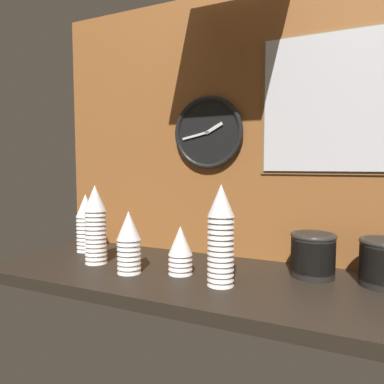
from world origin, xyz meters
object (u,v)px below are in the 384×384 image
(cup_stack_far_left, at_px, (86,223))
(cup_stack_left, at_px, (96,224))
(cup_stack_center_left, at_px, (129,242))
(menu_board, at_px, (328,103))
(bowl_stack_far_right, at_px, (384,262))
(cup_stack_center, at_px, (180,250))
(wall_clock, at_px, (208,133))
(cup_stack_center_right, at_px, (221,235))
(bowl_stack_right, at_px, (313,254))

(cup_stack_far_left, height_order, cup_stack_left, cup_stack_left)
(cup_stack_center_left, xyz_separation_m, menu_board, (0.61, 0.34, 0.48))
(cup_stack_left, xyz_separation_m, bowl_stack_far_right, (0.97, 0.16, -0.07))
(cup_stack_center, relative_size, wall_clock, 0.57)
(cup_stack_center_left, relative_size, cup_stack_center_right, 0.68)
(cup_stack_left, distance_m, menu_board, 0.95)
(cup_stack_left, distance_m, bowl_stack_far_right, 0.99)
(wall_clock, bearing_deg, bowl_stack_right, -15.28)
(cup_stack_left, height_order, wall_clock, wall_clock)
(cup_stack_center, relative_size, cup_stack_center_left, 0.77)
(cup_stack_center_right, xyz_separation_m, bowl_stack_right, (0.25, 0.20, -0.08))
(cup_stack_center, relative_size, cup_stack_far_left, 0.67)
(cup_stack_left, relative_size, wall_clock, 1.02)
(cup_stack_far_left, height_order, wall_clock, wall_clock)
(cup_stack_center_right, xyz_separation_m, cup_stack_left, (-0.51, 0.04, -0.01))
(cup_stack_center, xyz_separation_m, cup_stack_far_left, (-0.51, 0.12, 0.04))
(cup_stack_left, relative_size, menu_board, 0.59)
(cup_stack_center_left, bearing_deg, wall_clock, 63.54)
(cup_stack_center_right, relative_size, bowl_stack_far_right, 2.13)
(cup_stack_center_right, bearing_deg, cup_stack_far_left, 166.13)
(bowl_stack_far_right, height_order, wall_clock, wall_clock)
(bowl_stack_far_right, bearing_deg, menu_board, 144.00)
(menu_board, bearing_deg, cup_stack_left, -159.97)
(cup_stack_far_left, relative_size, bowl_stack_right, 1.68)
(cup_stack_center, bearing_deg, menu_board, 32.02)
(cup_stack_center_right, distance_m, bowl_stack_right, 0.34)
(cup_stack_center_right, relative_size, cup_stack_left, 1.06)
(bowl_stack_far_right, distance_m, menu_board, 0.56)
(cup_stack_center_left, xyz_separation_m, bowl_stack_far_right, (0.79, 0.21, -0.03))
(bowl_stack_far_right, relative_size, bowl_stack_right, 1.00)
(cup_stack_center, xyz_separation_m, cup_stack_center_left, (-0.17, -0.06, 0.02))
(bowl_stack_far_right, bearing_deg, cup_stack_center_right, -157.14)
(cup_stack_left, bearing_deg, bowl_stack_right, 12.18)
(bowl_stack_right, height_order, menu_board, menu_board)
(cup_stack_left, bearing_deg, wall_clock, 39.01)
(cup_stack_far_left, bearing_deg, cup_stack_center_left, -27.41)
(bowl_stack_right, bearing_deg, cup_stack_center_left, -159.87)
(bowl_stack_right, bearing_deg, cup_stack_far_left, -177.64)
(cup_stack_center_right, bearing_deg, cup_stack_center_left, -178.12)
(cup_stack_center_left, height_order, menu_board, menu_board)
(cup_stack_center, bearing_deg, bowl_stack_right, 20.23)
(bowl_stack_right, bearing_deg, menu_board, 77.79)
(cup_stack_center_right, bearing_deg, bowl_stack_right, 38.62)
(cup_stack_center_right, height_order, menu_board, menu_board)
(cup_stack_center_right, distance_m, menu_board, 0.61)
(cup_stack_far_left, relative_size, menu_board, 0.49)
(bowl_stack_far_right, xyz_separation_m, wall_clock, (-0.63, 0.12, 0.43))
(wall_clock, bearing_deg, cup_stack_far_left, -163.09)
(bowl_stack_far_right, bearing_deg, cup_stack_left, -170.84)
(cup_stack_center, xyz_separation_m, bowl_stack_right, (0.42, 0.15, -0.01))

